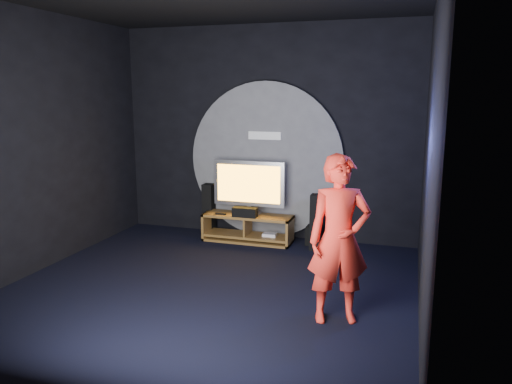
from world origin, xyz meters
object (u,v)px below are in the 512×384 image
tower_speaker_right (316,222)px  tower_speaker_left (209,209)px  media_console (248,230)px  tv (249,185)px  subwoofer (315,235)px  player (339,240)px

tower_speaker_right → tower_speaker_left: bearing=170.7°
media_console → tower_speaker_left: 0.85m
tv → subwoofer: 1.34m
tower_speaker_right → subwoofer: (-0.07, 0.27, -0.29)m
tower_speaker_right → tv: bearing=171.9°
media_console → player: size_ratio=0.81×
tv → player: player is taller
media_console → tv: size_ratio=1.23×
media_console → tower_speaker_right: tower_speaker_right is taller
tv → subwoofer: (1.09, 0.11, -0.78)m
media_console → tower_speaker_left: bearing=164.4°
tv → tower_speaker_right: (1.15, -0.16, -0.49)m
tv → subwoofer: tv is taller
tv → tower_speaker_left: 0.93m
tower_speaker_left → player: (2.61, -2.67, 0.46)m
tv → subwoofer: bearing=5.7°
media_console → tv: (-0.01, 0.07, 0.74)m
player → media_console: bearing=106.4°
tower_speaker_left → tower_speaker_right: same height
subwoofer → media_console: bearing=-170.7°
subwoofer → player: size_ratio=0.16×
player → tower_speaker_right: bearing=85.9°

